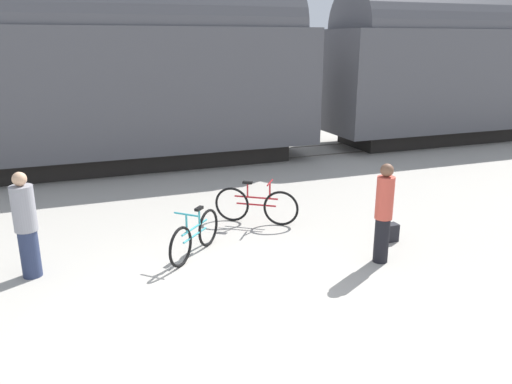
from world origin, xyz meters
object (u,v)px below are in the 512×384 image
person_in_grey (26,225)px  backpack (390,232)px  freight_train (127,69)px  bicycle_teal (195,236)px  person_in_red (384,213)px  bicycle_maroon (256,205)px

person_in_grey → backpack: (6.29, -0.78, -0.70)m
backpack → freight_train: bearing=116.1°
bicycle_teal → person_in_red: 3.27m
backpack → bicycle_teal: bearing=169.9°
person_in_red → bicycle_maroon: bearing=-4.5°
bicycle_maroon → person_in_grey: person_in_grey is taller
bicycle_maroon → person_in_grey: 4.39m
bicycle_maroon → person_in_grey: bearing=-166.6°
bicycle_maroon → bicycle_teal: bicycle_maroon is taller
freight_train → bicycle_maroon: (1.75, -5.96, -2.47)m
freight_train → person_in_grey: (-2.50, -6.97, -1.98)m
person_in_grey → backpack: person_in_grey is taller
bicycle_teal → person_in_red: (2.92, -1.36, 0.52)m
freight_train → backpack: size_ratio=105.02×
bicycle_maroon → person_in_red: person_in_red is taller
bicycle_teal → person_in_red: person_in_red is taller
person_in_red → person_in_grey: 5.79m
backpack → person_in_red: bearing=-134.1°
bicycle_teal → backpack: size_ratio=3.66×
freight_train → backpack: 9.04m
backpack → bicycle_maroon: bearing=138.8°
bicycle_teal → backpack: bicycle_teal is taller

